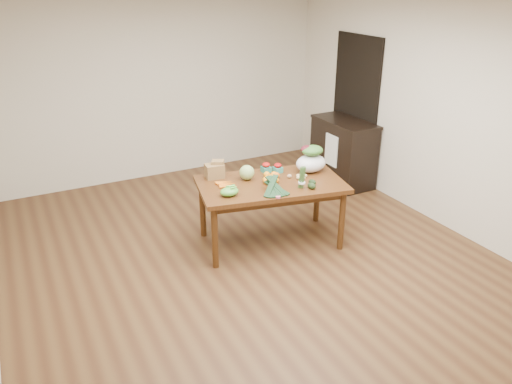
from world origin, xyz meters
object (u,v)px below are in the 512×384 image
paper_bag (214,170)px  asparagus_bundle (302,177)px  cabbage (247,173)px  dining_table (270,213)px  salad_bag (311,160)px  cabinet (343,152)px  mandarin_cluster (271,178)px  kale_bunch (275,187)px

paper_bag → asparagus_bundle: size_ratio=1.09×
paper_bag → asparagus_bundle: (0.71, -0.71, 0.03)m
cabbage → asparagus_bundle: 0.64m
dining_table → salad_bag: bearing=18.9°
cabbage → asparagus_bundle: size_ratio=0.67×
cabinet → paper_bag: 2.47m
cabbage → dining_table: bearing=-44.2°
asparagus_bundle → dining_table: bearing=137.6°
asparagus_bundle → mandarin_cluster: bearing=138.9°
kale_bunch → salad_bag: bearing=40.5°
cabinet → mandarin_cluster: cabinet is taller
mandarin_cluster → kale_bunch: size_ratio=0.45×
paper_bag → mandarin_cluster: (0.50, -0.42, -0.05)m
dining_table → kale_bunch: size_ratio=3.99×
salad_bag → mandarin_cluster: bearing=-171.6°
cabinet → asparagus_bundle: 2.19m
cabinet → kale_bunch: size_ratio=2.55×
cabinet → salad_bag: bearing=-140.3°
kale_bunch → asparagus_bundle: 0.34m
cabinet → mandarin_cluster: size_ratio=5.67×
dining_table → cabinet: 2.16m
cabbage → asparagus_bundle: (0.41, -0.49, 0.04)m
dining_table → paper_bag: size_ratio=5.84×
dining_table → mandarin_cluster: bearing=-88.1°
dining_table → salad_bag: (0.57, 0.07, 0.52)m
mandarin_cluster → salad_bag: (0.57, 0.08, 0.09)m
cabbage → salad_bag: (0.77, -0.12, 0.06)m
cabbage → mandarin_cluster: 0.29m
dining_table → cabinet: cabinet is taller
cabinet → kale_bunch: cabinet is taller
asparagus_bundle → salad_bag: size_ratio=0.68×
paper_bag → asparagus_bundle: asparagus_bundle is taller
cabinet → salad_bag: (-1.27, -1.05, 0.42)m
dining_table → cabinet: size_ratio=1.56×
paper_bag → cabinet: bearing=17.0°
mandarin_cluster → asparagus_bundle: 0.36m
mandarin_cluster → kale_bunch: bearing=-111.4°
dining_table → paper_bag: (-0.50, 0.41, 0.47)m
salad_bag → asparagus_bundle: bearing=-133.9°
cabbage → salad_bag: size_ratio=0.46×
paper_bag → cabbage: size_ratio=1.63×
cabbage → salad_bag: bearing=-8.9°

